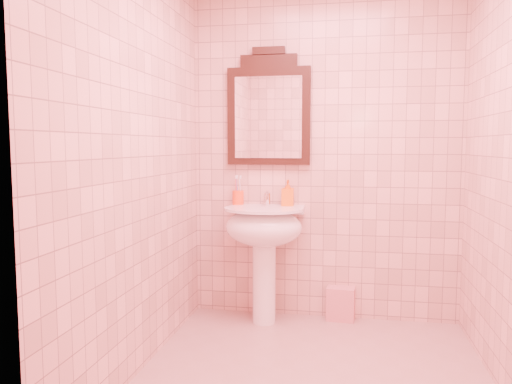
% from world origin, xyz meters
% --- Properties ---
extents(floor, '(2.20, 2.20, 0.00)m').
position_xyz_m(floor, '(0.00, 0.00, 0.00)').
color(floor, tan).
rests_on(floor, ground).
extents(back_wall, '(2.00, 0.02, 2.50)m').
position_xyz_m(back_wall, '(0.00, 1.10, 1.25)').
color(back_wall, beige).
rests_on(back_wall, floor).
extents(pedestal_sink, '(0.58, 0.58, 0.86)m').
position_xyz_m(pedestal_sink, '(-0.42, 0.87, 0.66)').
color(pedestal_sink, white).
rests_on(pedestal_sink, floor).
extents(faucet, '(0.04, 0.16, 0.11)m').
position_xyz_m(faucet, '(-0.42, 1.01, 0.92)').
color(faucet, white).
rests_on(faucet, pedestal_sink).
extents(mirror, '(0.63, 0.06, 0.88)m').
position_xyz_m(mirror, '(-0.42, 1.07, 1.58)').
color(mirror, black).
rests_on(mirror, back_wall).
extents(toothbrush_cup, '(0.09, 0.09, 0.20)m').
position_xyz_m(toothbrush_cup, '(-0.65, 1.02, 0.92)').
color(toothbrush_cup, '#FF4115').
rests_on(toothbrush_cup, pedestal_sink).
extents(soap_dispenser, '(0.09, 0.09, 0.20)m').
position_xyz_m(soap_dispenser, '(-0.26, 1.02, 0.96)').
color(soap_dispenser, orange).
rests_on(soap_dispenser, pedestal_sink).
extents(towel, '(0.21, 0.15, 0.25)m').
position_xyz_m(towel, '(0.14, 1.04, 0.13)').
color(towel, tan).
rests_on(towel, floor).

